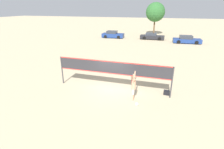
# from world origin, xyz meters

# --- Properties ---
(ground_plane) EXTENTS (200.00, 200.00, 0.00)m
(ground_plane) POSITION_xyz_m (0.00, 0.00, 0.00)
(ground_plane) COLOR #C6B28C
(volleyball_net) EXTENTS (8.80, 0.09, 2.33)m
(volleyball_net) POSITION_xyz_m (0.00, 0.00, 1.72)
(volleyball_net) COLOR #38383D
(volleyball_net) RESTS_ON ground_plane
(player_spiker) EXTENTS (0.28, 0.69, 2.04)m
(player_spiker) POSITION_xyz_m (1.88, -1.09, 1.07)
(player_spiker) COLOR tan
(player_spiker) RESTS_ON ground_plane
(player_blocker) EXTENTS (0.28, 0.68, 1.96)m
(player_blocker) POSITION_xyz_m (1.45, 0.87, 1.02)
(player_blocker) COLOR beige
(player_blocker) RESTS_ON ground_plane
(volleyball) EXTENTS (0.23, 0.23, 0.23)m
(volleyball) POSITION_xyz_m (2.26, -1.80, 0.12)
(volleyball) COLOR silver
(volleyball) RESTS_ON ground_plane
(gear_bag) EXTENTS (0.42, 0.31, 0.31)m
(gear_bag) POSITION_xyz_m (4.10, 0.43, 0.16)
(gear_bag) COLOR black
(gear_bag) RESTS_ON ground_plane
(parked_car_near) EXTENTS (4.57, 2.18, 1.43)m
(parked_car_near) POSITION_xyz_m (-7.20, 23.71, 0.65)
(parked_car_near) COLOR navy
(parked_car_near) RESTS_ON ground_plane
(parked_car_mid) EXTENTS (4.84, 2.21, 1.35)m
(parked_car_mid) POSITION_xyz_m (7.13, 22.02, 0.61)
(parked_car_mid) COLOR navy
(parked_car_mid) RESTS_ON ground_plane
(parked_car_far) EXTENTS (4.71, 1.85, 1.24)m
(parked_car_far) POSITION_xyz_m (0.86, 24.17, 0.57)
(parked_car_far) COLOR #232328
(parked_car_far) RESTS_ON ground_plane
(tree_left_cluster) EXTENTS (4.16, 4.16, 7.11)m
(tree_left_cluster) POSITION_xyz_m (0.69, 30.07, 5.01)
(tree_left_cluster) COLOR brown
(tree_left_cluster) RESTS_ON ground_plane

